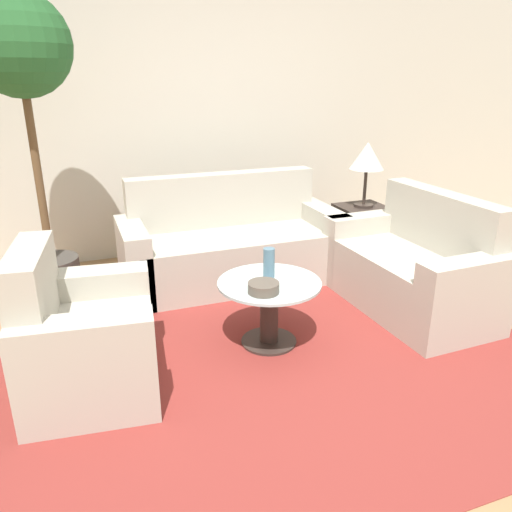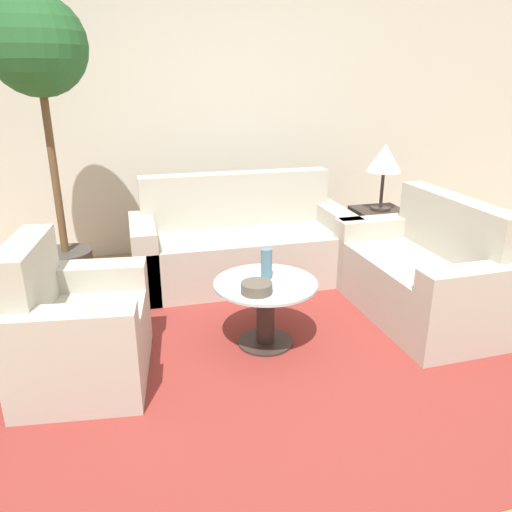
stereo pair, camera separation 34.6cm
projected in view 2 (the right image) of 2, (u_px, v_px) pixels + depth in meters
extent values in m
plane|color=#9E754C|center=(304.00, 389.00, 2.93)|extent=(14.00, 14.00, 0.00)
cube|color=beige|center=(216.00, 121.00, 4.94)|extent=(10.00, 0.06, 2.60)
cube|color=maroon|center=(265.00, 342.00, 3.43)|extent=(3.43, 3.21, 0.01)
cube|color=#B2AD9E|center=(244.00, 257.00, 4.39)|extent=(1.70, 0.77, 0.45)
cube|color=#B2AD9E|center=(236.00, 222.00, 4.57)|extent=(1.70, 0.18, 0.92)
cube|color=#B2AD9E|center=(145.00, 257.00, 4.16)|extent=(0.20, 0.77, 0.61)
cube|color=#B2AD9E|center=(334.00, 241.00, 4.56)|extent=(0.20, 0.77, 0.61)
cube|color=#B2AD9E|center=(86.00, 343.00, 2.98)|extent=(0.78, 0.75, 0.45)
cube|color=#B2AD9E|center=(34.00, 314.00, 2.88)|extent=(0.26, 0.69, 0.88)
cube|color=#B2AD9E|center=(72.00, 363.00, 2.64)|extent=(0.73, 0.28, 0.61)
cube|color=#B2AD9E|center=(94.00, 307.00, 3.27)|extent=(0.73, 0.28, 0.61)
cube|color=#B2AD9E|center=(415.00, 287.00, 3.77)|extent=(0.77, 1.21, 0.45)
cube|color=#B2AD9E|center=(450.00, 256.00, 3.77)|extent=(0.21, 1.20, 0.90)
cube|color=#B2AD9E|center=(376.00, 252.00, 4.28)|extent=(0.74, 0.22, 0.61)
cube|color=#B2AD9E|center=(469.00, 312.00, 3.21)|extent=(0.74, 0.22, 0.61)
cylinder|color=#332823|center=(265.00, 342.00, 3.43)|extent=(0.38, 0.38, 0.02)
cylinder|color=#332823|center=(265.00, 315.00, 3.36)|extent=(0.12, 0.12, 0.44)
cylinder|color=#B2C6C6|center=(266.00, 283.00, 3.28)|extent=(0.69, 0.69, 0.02)
cube|color=#332823|center=(377.00, 240.00, 4.64)|extent=(0.44, 0.44, 0.58)
cylinder|color=#332823|center=(380.00, 208.00, 4.54)|extent=(0.18, 0.18, 0.02)
cylinder|color=#332823|center=(382.00, 189.00, 4.48)|extent=(0.03, 0.03, 0.32)
cone|color=beige|center=(385.00, 158.00, 4.38)|extent=(0.31, 0.31, 0.24)
cylinder|color=#3D3833|center=(68.00, 272.00, 4.16)|extent=(0.42, 0.42, 0.37)
cylinder|color=brown|center=(54.00, 168.00, 3.86)|extent=(0.06, 0.06, 1.36)
sphere|color=#235628|center=(37.00, 45.00, 3.55)|extent=(0.72, 0.72, 0.72)
cylinder|color=slate|center=(266.00, 263.00, 3.31)|extent=(0.08, 0.08, 0.21)
cylinder|color=brown|center=(257.00, 288.00, 3.11)|extent=(0.20, 0.20, 0.07)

